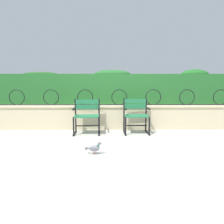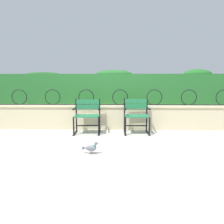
# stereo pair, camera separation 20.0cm
# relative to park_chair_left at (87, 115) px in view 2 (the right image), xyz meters

# --- Properties ---
(ground_plane) EXTENTS (60.00, 60.00, 0.00)m
(ground_plane) POSITION_rel_park_chair_left_xyz_m (0.62, -0.21, -0.46)
(ground_plane) COLOR #BCB7AD
(stone_wall) EXTENTS (8.47, 0.41, 0.65)m
(stone_wall) POSITION_rel_park_chair_left_xyz_m (0.62, 0.53, -0.13)
(stone_wall) COLOR beige
(stone_wall) RESTS_ON ground
(iron_arch_fence) EXTENTS (7.91, 0.02, 0.42)m
(iron_arch_fence) POSITION_rel_park_chair_left_xyz_m (0.40, 0.46, 0.37)
(iron_arch_fence) COLOR black
(iron_arch_fence) RESTS_ON stone_wall
(hedge_row) EXTENTS (8.30, 0.57, 0.98)m
(hedge_row) POSITION_rel_park_chair_left_xyz_m (0.65, 0.99, 0.64)
(hedge_row) COLOR #236028
(hedge_row) RESTS_ON stone_wall
(park_chair_left) EXTENTS (0.66, 0.54, 0.84)m
(park_chair_left) POSITION_rel_park_chair_left_xyz_m (0.00, 0.00, 0.00)
(park_chair_left) COLOR #237547
(park_chair_left) RESTS_ON ground
(park_chair_right) EXTENTS (0.62, 0.53, 0.86)m
(park_chair_right) POSITION_rel_park_chair_left_xyz_m (1.22, 0.03, 0.00)
(park_chair_right) COLOR #237547
(park_chair_right) RESTS_ON ground
(pigeon_far_side) EXTENTS (0.29, 0.13, 0.22)m
(pigeon_far_side) POSITION_rel_park_chair_left_xyz_m (0.29, -1.62, -0.35)
(pigeon_far_side) COLOR gray
(pigeon_far_side) RESTS_ON ground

